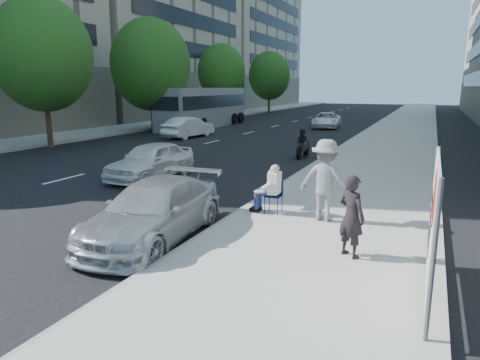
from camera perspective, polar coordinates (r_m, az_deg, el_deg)
The scene contains 18 objects.
ground at distance 11.96m, azimuth -7.40°, elevation -4.40°, with size 160.00×160.00×0.00m, color black.
near_sidewalk at distance 30.01m, azimuth 20.04°, elevation 5.21°, with size 5.00×120.00×0.15m, color #A8A59D.
far_sidewalk at distance 37.61m, azimuth -13.51°, elevation 6.92°, with size 4.50×120.00×0.15m, color #A8A59D.
far_bldg_north at distance 80.98m, azimuth -2.84°, elevation 19.86°, with size 22.00×28.00×28.00m, color tan.
tree_far_b at distance 26.59m, azimuth -24.88°, elevation 14.94°, with size 5.40×5.40×8.24m.
tree_far_c at distance 34.08m, azimuth -11.81°, elevation 14.80°, with size 6.00×6.00×8.47m.
tree_far_d at distance 44.40m, azimuth -2.49°, elevation 14.25°, with size 4.80×4.80×7.65m.
tree_far_e at distance 57.27m, azimuth 3.93°, elevation 13.70°, with size 5.40×5.40×7.89m.
seated_protester at distance 11.28m, azimuth 4.03°, elevation -0.76°, with size 0.83×1.12×1.31m.
jogger at distance 10.74m, azimuth 11.33°, elevation -0.05°, with size 1.31×0.75×2.03m, color slate.
pedestrian_woman at distance 8.60m, azimuth 14.65°, elevation -4.70°, with size 0.60×0.39×1.63m, color black.
protest_banner at distance 7.40m, azimuth 24.33°, elevation -4.70°, with size 0.08×3.06×2.20m.
parked_sedan at distance 9.95m, azimuth -11.38°, elevation -4.06°, with size 1.84×4.53×1.32m, color #B0B3B8.
white_sedan_near at distance 16.51m, azimuth -11.80°, elevation 2.57°, with size 1.64×4.07×1.39m, color white.
white_sedan_mid at distance 29.63m, azimuth -6.88°, elevation 6.99°, with size 1.47×4.21×1.39m, color white.
white_sedan_far at distance 37.00m, azimuth 11.46°, elevation 7.81°, with size 2.14×4.64×1.29m, color white.
motorcycle at distance 21.18m, azimuth 8.37°, elevation 4.66°, with size 0.72×2.05×1.42m.
bus at distance 37.11m, azimuth -4.81°, elevation 9.56°, with size 2.91×12.11×3.30m.
Camera 1 is at (6.02, -9.75, 3.43)m, focal length 32.00 mm.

